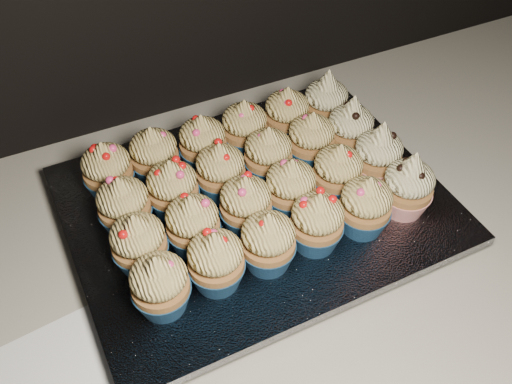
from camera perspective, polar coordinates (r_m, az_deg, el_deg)
worktop at (r=0.71m, az=-17.23°, el=-12.03°), size 2.44×0.64×0.04m
napkin at (r=0.65m, az=-16.81°, el=-17.42°), size 0.18×0.18×0.00m
baking_tray at (r=0.74m, az=0.00°, el=-2.10°), size 0.43×0.33×0.02m
foil_lining at (r=0.73m, az=0.00°, el=-1.20°), size 0.47×0.37×0.01m
cupcake_0 at (r=0.60m, az=-9.57°, el=-9.12°), size 0.06×0.06×0.08m
cupcake_1 at (r=0.61m, az=-4.02°, el=-6.88°), size 0.06×0.06×0.08m
cupcake_2 at (r=0.63m, az=1.21°, el=-4.99°), size 0.06×0.06×0.08m
cupcake_3 at (r=0.65m, az=6.11°, el=-3.00°), size 0.06×0.06×0.08m
cupcake_4 at (r=0.68m, az=10.87°, el=-1.37°), size 0.06×0.06×0.08m
cupcake_5 at (r=0.71m, az=14.95°, el=0.58°), size 0.06×0.06×0.10m
cupcake_6 at (r=0.64m, az=-11.62°, el=-5.06°), size 0.06×0.06×0.08m
cupcake_7 at (r=0.65m, az=-6.33°, el=-3.23°), size 0.06×0.06×0.08m
cupcake_8 at (r=0.67m, az=-1.02°, el=-1.28°), size 0.06×0.06×0.08m
cupcake_9 at (r=0.69m, az=3.47°, el=0.42°), size 0.06×0.06×0.08m
cupcake_10 at (r=0.71m, az=8.15°, el=1.92°), size 0.06×0.06×0.08m
cupcake_11 at (r=0.74m, az=12.09°, el=3.62°), size 0.06×0.06×0.10m
cupcake_12 at (r=0.68m, az=-13.05°, el=-1.37°), size 0.06×0.06×0.08m
cupcake_13 at (r=0.69m, az=-8.31°, el=0.30°), size 0.06×0.06×0.08m
cupcake_14 at (r=0.71m, az=-3.55°, el=2.05°), size 0.06×0.06×0.08m
cupcake_15 at (r=0.73m, az=1.23°, el=3.68°), size 0.06×0.06×0.08m
cupcake_16 at (r=0.75m, az=5.52°, el=5.17°), size 0.06×0.06×0.08m
cupcake_17 at (r=0.77m, az=9.39°, el=6.25°), size 0.06×0.06×0.10m
cupcake_18 at (r=0.73m, az=-14.61°, el=2.08°), size 0.06×0.06×0.08m
cupcake_19 at (r=0.74m, az=-10.12°, el=3.63°), size 0.06×0.06×0.08m
cupcake_20 at (r=0.75m, az=-5.33°, el=4.89°), size 0.06×0.06×0.08m
cupcake_21 at (r=0.77m, az=-1.15°, el=6.41°), size 0.06×0.06×0.08m
cupcake_22 at (r=0.79m, az=3.09°, el=7.71°), size 0.06×0.06×0.08m
cupcake_23 at (r=0.81m, az=7.00°, el=8.88°), size 0.06×0.06×0.10m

